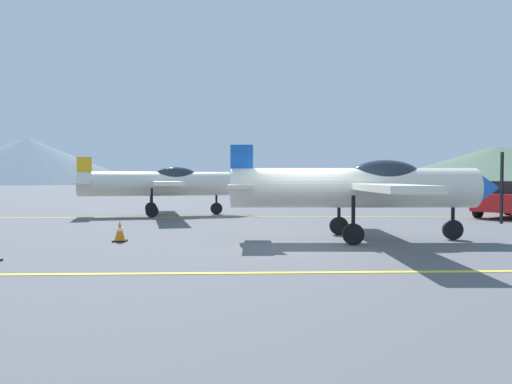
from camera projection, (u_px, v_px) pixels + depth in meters
ground_plane at (307, 242)px, 13.48m from camera, size 400.00×400.00×0.00m
apron_line_near at (339, 272)px, 9.10m from camera, size 80.00×0.16×0.01m
apron_line_far at (280, 217)px, 21.96m from camera, size 80.00×0.16×0.01m
airplane_near at (363, 186)px, 13.90m from camera, size 7.82×9.01×2.70m
airplane_mid at (162, 183)px, 22.90m from camera, size 7.90×9.02×2.70m
traffic_cone_side at (120, 231)px, 13.51m from camera, size 0.36×0.36×0.59m
hill_left at (28, 161)px, 141.52m from camera, size 64.65×64.65×13.26m
hill_centerleft at (497, 165)px, 140.72m from camera, size 75.96×75.96×10.91m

